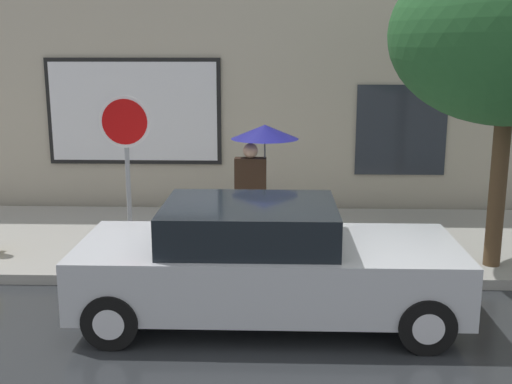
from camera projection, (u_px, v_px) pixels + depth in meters
ground_plane at (266, 317)px, 7.88m from camera, size 60.00×60.00×0.00m
sidewalk at (269, 241)px, 10.79m from camera, size 20.00×4.00×0.15m
building_facade at (270, 39)px, 12.48m from camera, size 20.00×0.67×7.00m
parked_car at (265, 263)px, 7.69m from camera, size 4.59×1.91×1.47m
pedestrian_with_umbrella at (260, 150)px, 9.83m from camera, size 1.05×1.05×1.99m
stop_sign at (126, 146)px, 9.19m from camera, size 0.76×0.10×2.48m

